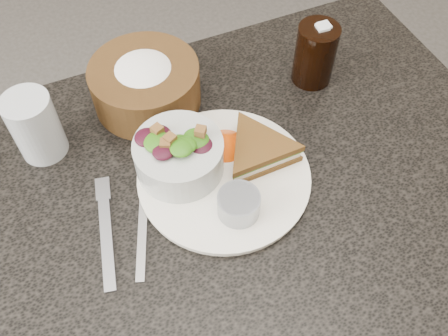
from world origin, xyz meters
name	(u,v)px	position (x,y,z in m)	size (l,w,h in m)	color
dining_table	(222,290)	(0.00, 0.00, 0.38)	(1.00, 0.70, 0.75)	black
dinner_plate	(224,177)	(0.02, 0.03, 0.76)	(0.27, 0.27, 0.01)	white
sandwich	(258,151)	(0.08, 0.04, 0.78)	(0.14, 0.14, 0.04)	#473114
salad_bowl	(179,152)	(-0.04, 0.07, 0.80)	(0.14, 0.14, 0.08)	#ABB2AF
dressing_ramekin	(239,205)	(0.01, -0.04, 0.78)	(0.06, 0.06, 0.04)	gray
orange_wedge	(226,140)	(0.04, 0.08, 0.78)	(0.07, 0.07, 0.03)	#F75008
fork	(106,237)	(-0.18, 0.00, 0.75)	(0.02, 0.17, 0.00)	gray
knife	(143,221)	(-0.12, 0.01, 0.75)	(0.01, 0.19, 0.00)	#9C9D9F
bread_basket	(145,79)	(-0.04, 0.24, 0.80)	(0.19, 0.19, 0.11)	brown
cola_glass	(315,52)	(0.25, 0.17, 0.81)	(0.07, 0.07, 0.12)	black
water_glass	(35,126)	(-0.23, 0.20, 0.81)	(0.08, 0.08, 0.11)	#ABB3BA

